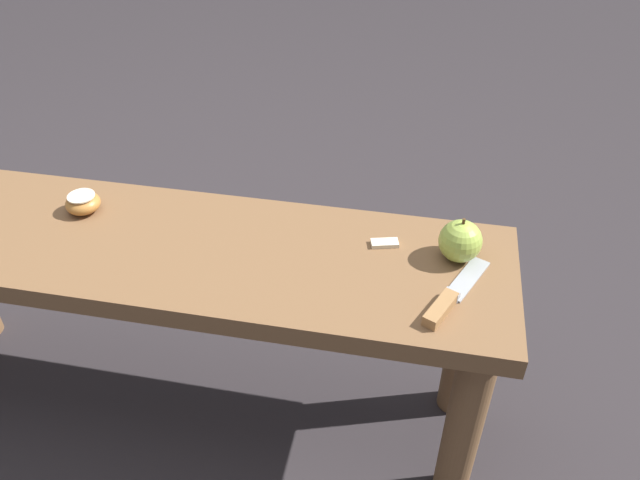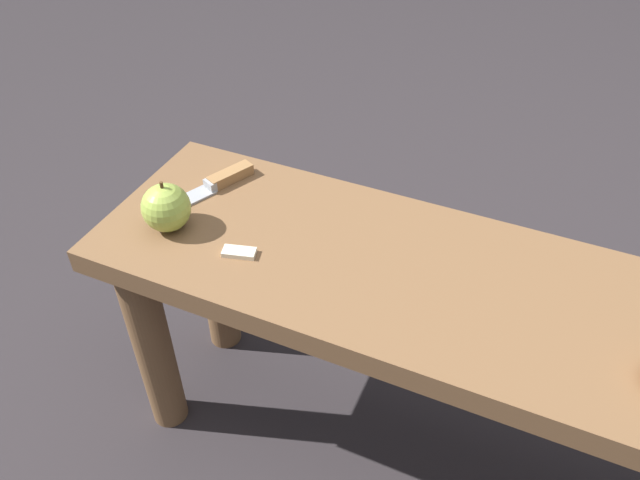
{
  "view_description": "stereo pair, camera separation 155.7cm",
  "coord_description": "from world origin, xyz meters",
  "px_view_note": "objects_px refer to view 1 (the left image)",
  "views": [
    {
      "loc": [
        -0.47,
        0.84,
        1.19
      ],
      "look_at": [
        -0.3,
        -0.02,
        0.5
      ],
      "focal_mm": 35.0,
      "sensor_mm": 36.0,
      "label": 1
    },
    {
      "loc": [
        -0.02,
        -0.65,
        1.1
      ],
      "look_at": [
        -0.3,
        -0.02,
        0.5
      ],
      "focal_mm": 35.0,
      "sensor_mm": 36.0,
      "label": 2
    }
  ],
  "objects_px": {
    "knife": "(449,300)",
    "apple_cut": "(83,203)",
    "wooden_bench": "(167,279)",
    "apple_whole": "(460,241)"
  },
  "relations": [
    {
      "from": "apple_whole",
      "to": "apple_cut",
      "type": "bearing_deg",
      "value": -0.47
    },
    {
      "from": "knife",
      "to": "apple_cut",
      "type": "distance_m",
      "value": 0.73
    },
    {
      "from": "apple_cut",
      "to": "wooden_bench",
      "type": "bearing_deg",
      "value": 160.99
    },
    {
      "from": "wooden_bench",
      "to": "apple_whole",
      "type": "bearing_deg",
      "value": -174.07
    },
    {
      "from": "knife",
      "to": "apple_cut",
      "type": "height_order",
      "value": "apple_cut"
    },
    {
      "from": "wooden_bench",
      "to": "apple_whole",
      "type": "distance_m",
      "value": 0.56
    },
    {
      "from": "knife",
      "to": "wooden_bench",
      "type": "bearing_deg",
      "value": 107.56
    },
    {
      "from": "knife",
      "to": "apple_whole",
      "type": "distance_m",
      "value": 0.13
    },
    {
      "from": "apple_whole",
      "to": "apple_cut",
      "type": "distance_m",
      "value": 0.73
    },
    {
      "from": "apple_whole",
      "to": "knife",
      "type": "bearing_deg",
      "value": 84.09
    }
  ]
}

